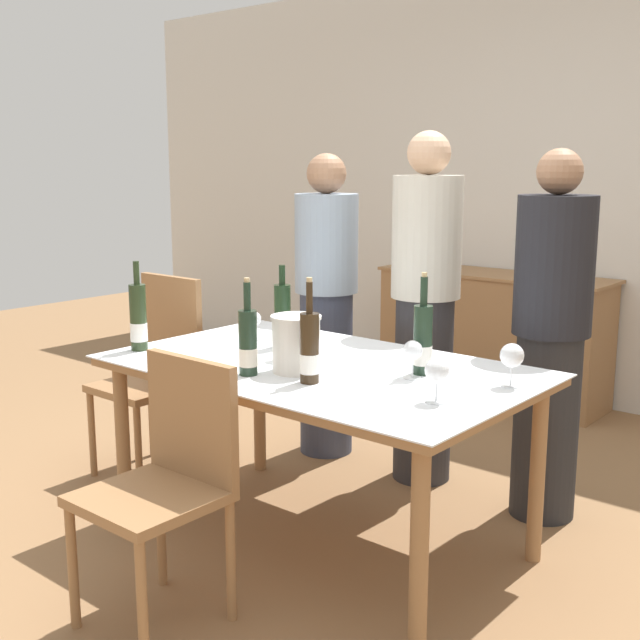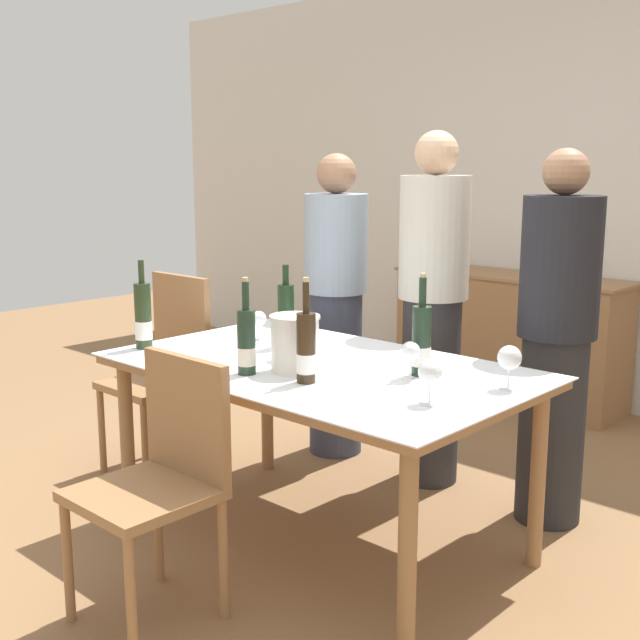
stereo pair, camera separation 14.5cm
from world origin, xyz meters
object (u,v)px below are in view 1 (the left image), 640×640
(wine_bottle_0, at_px, (423,341))
(wine_glass_0, at_px, (254,321))
(person_guest_right, at_px, (550,339))
(ice_bucket, at_px, (296,342))
(chair_near_front, at_px, (169,472))
(wine_glass_2, at_px, (512,357))
(sideboard_cabinet, at_px, (492,336))
(wine_bottle_2, at_px, (282,318))
(wine_bottle_1, at_px, (310,349))
(wine_bottle_3, at_px, (248,343))
(person_guest_left, at_px, (425,310))
(wine_glass_1, at_px, (437,372))
(wine_glass_4, at_px, (413,352))
(dining_table, at_px, (320,381))
(chair_left_end, at_px, (158,363))
(person_host, at_px, (326,307))
(wine_glass_3, at_px, (284,336))
(wine_bottle_4, at_px, (138,319))

(wine_bottle_0, xyz_separation_m, wine_glass_0, (-0.90, 0.01, -0.04))
(person_guest_right, bearing_deg, ice_bucket, -120.98)
(chair_near_front, bearing_deg, ice_bucket, 86.12)
(wine_glass_2, distance_m, chair_near_front, 1.26)
(sideboard_cabinet, relative_size, wine_bottle_2, 4.30)
(wine_glass_2, bearing_deg, wine_bottle_1, -144.41)
(wine_glass_2, bearing_deg, wine_bottle_3, -149.82)
(wine_bottle_0, bearing_deg, ice_bucket, -144.09)
(person_guest_right, bearing_deg, wine_bottle_1, -112.70)
(wine_glass_0, height_order, person_guest_left, person_guest_left)
(wine_bottle_1, bearing_deg, wine_glass_1, 9.83)
(wine_bottle_0, relative_size, wine_glass_4, 2.67)
(dining_table, height_order, chair_left_end, chair_left_end)
(wine_bottle_0, relative_size, person_host, 0.24)
(wine_glass_3, distance_m, wine_glass_4, 0.57)
(ice_bucket, bearing_deg, chair_near_front, -93.88)
(sideboard_cabinet, relative_size, wine_bottle_4, 4.03)
(wine_bottle_1, xyz_separation_m, wine_glass_4, (0.26, 0.28, -0.02))
(sideboard_cabinet, bearing_deg, chair_near_front, -82.01)
(wine_bottle_1, relative_size, wine_glass_1, 2.56)
(ice_bucket, bearing_deg, wine_glass_3, 146.14)
(wine_bottle_1, xyz_separation_m, wine_bottle_2, (-0.47, 0.36, 0.01))
(wine_bottle_2, bearing_deg, wine_glass_1, -16.38)
(dining_table, bearing_deg, ice_bucket, -90.24)
(wine_bottle_0, bearing_deg, wine_glass_2, 8.80)
(wine_bottle_3, bearing_deg, wine_glass_0, 132.60)
(wine_bottle_0, xyz_separation_m, wine_bottle_1, (-0.25, -0.37, -0.00))
(sideboard_cabinet, distance_m, ice_bucket, 2.56)
(wine_glass_2, distance_m, person_guest_left, 1.03)
(person_host, bearing_deg, wine_bottle_3, -63.92)
(wine_glass_3, height_order, person_host, person_host)
(ice_bucket, bearing_deg, wine_glass_1, -0.19)
(dining_table, xyz_separation_m, wine_bottle_1, (0.14, -0.23, 0.19))
(wine_bottle_1, xyz_separation_m, wine_glass_1, (0.49, 0.08, -0.02))
(ice_bucket, relative_size, person_guest_right, 0.14)
(dining_table, relative_size, wine_glass_1, 11.18)
(wine_bottle_4, bearing_deg, wine_bottle_1, 4.71)
(dining_table, distance_m, chair_left_end, 1.15)
(wine_glass_4, xyz_separation_m, person_guest_left, (-0.46, 0.80, -0.01))
(wine_glass_0, height_order, chair_near_front, chair_near_front)
(chair_left_end, distance_m, person_host, 0.92)
(wine_bottle_2, height_order, wine_glass_1, wine_bottle_2)
(wine_bottle_4, relative_size, wine_glass_3, 2.64)
(wine_glass_1, xyz_separation_m, chair_left_end, (-1.76, 0.24, -0.30))
(ice_bucket, height_order, wine_glass_1, ice_bucket)
(wine_glass_4, distance_m, person_guest_right, 0.80)
(wine_bottle_4, bearing_deg, sideboard_cabinet, 83.89)
(wine_glass_0, xyz_separation_m, person_host, (-0.15, 0.69, -0.05))
(wine_bottle_0, distance_m, chair_near_front, 1.05)
(sideboard_cabinet, relative_size, wine_glass_4, 10.62)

